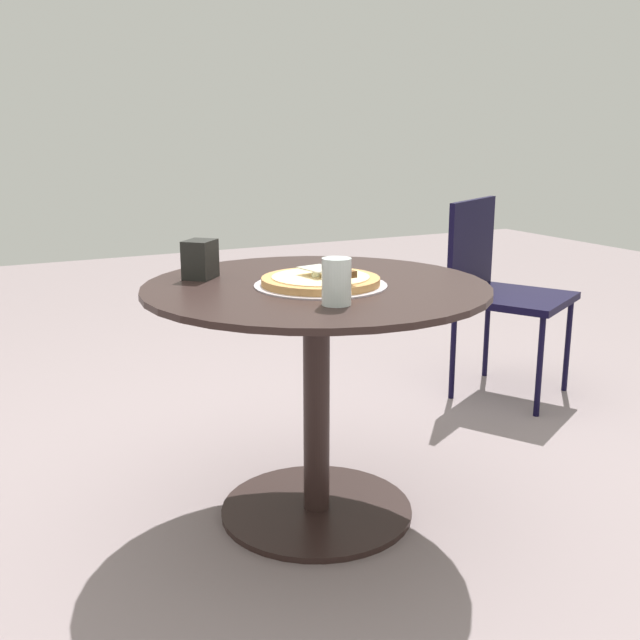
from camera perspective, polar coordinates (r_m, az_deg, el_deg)
The scene contains 7 objects.
ground_plane at distance 2.36m, azimuth -0.26°, elevation -14.27°, with size 10.00×10.00×0.00m, color gray.
patio_table at distance 2.17m, azimuth -0.27°, elevation -2.73°, with size 0.98×0.98×0.71m.
pizza_on_tray at distance 2.09m, azimuth 0.00°, elevation 2.94°, with size 0.37×0.37×0.04m.
pizza_server at distance 2.05m, azimuth 0.76°, elevation 3.78°, with size 0.10×0.22×0.02m.
drinking_cup at distance 1.86m, azimuth 1.25°, elevation 2.92°, with size 0.07×0.07×0.12m, color white.
napkin_dispenser at distance 2.22m, azimuth -9.03°, elevation 4.55°, with size 0.10×0.08×0.11m, color black.
patio_chair_far at distance 3.33m, azimuth 13.25°, elevation 2.79°, with size 0.59×0.59×0.84m.
Camera 1 is at (-0.93, -1.86, 1.13)m, focal length 42.42 mm.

